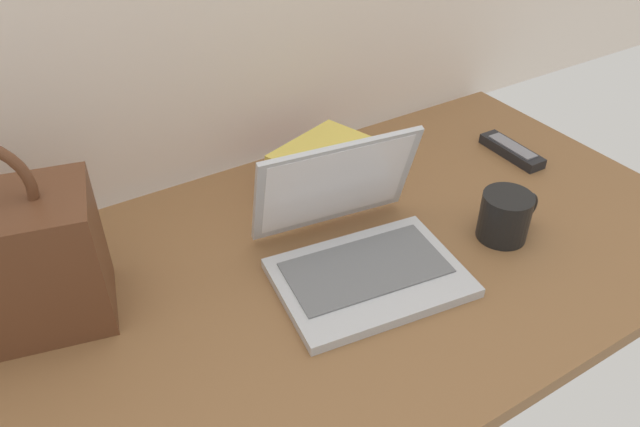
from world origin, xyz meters
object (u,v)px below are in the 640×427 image
object	(u,v)px
coffee_mug	(506,215)
book_stack	(319,163)
remote_control_near	(512,151)
laptop	(357,244)

from	to	relation	value
coffee_mug	book_stack	xyz separation A→B (m)	(-0.19, 0.33, -0.00)
remote_control_near	coffee_mug	bearing A→B (deg)	-139.14
laptop	remote_control_near	bearing A→B (deg)	13.75
laptop	coffee_mug	size ratio (longest dim) A/B	2.65
coffee_mug	book_stack	distance (m)	0.39
coffee_mug	book_stack	world-z (taller)	coffee_mug
laptop	coffee_mug	world-z (taller)	laptop
coffee_mug	book_stack	bearing A→B (deg)	119.88
laptop	remote_control_near	size ratio (longest dim) A/B	2.12
coffee_mug	remote_control_near	size ratio (longest dim) A/B	0.80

